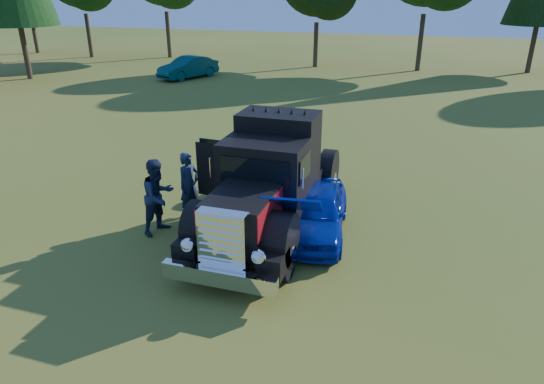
{
  "coord_description": "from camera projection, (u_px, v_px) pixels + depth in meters",
  "views": [
    {
      "loc": [
        4.8,
        -9.92,
        6.04
      ],
      "look_at": [
        1.53,
        0.39,
        1.43
      ],
      "focal_mm": 32.0,
      "sensor_mm": 36.0,
      "label": 1
    }
  ],
  "objects": [
    {
      "name": "ground",
      "position": [
        210.0,
        242.0,
        12.4
      ],
      "size": [
        120.0,
        120.0,
        0.0
      ],
      "primitive_type": "plane",
      "color": "#3B591A",
      "rests_on": "ground"
    },
    {
      "name": "diamond_t_truck",
      "position": [
        269.0,
        186.0,
        12.54
      ],
      "size": [
        3.38,
        7.16,
        3.0
      ],
      "color": "black",
      "rests_on": "ground"
    },
    {
      "name": "hotrod_coupe",
      "position": [
        317.0,
        211.0,
        12.59
      ],
      "size": [
        1.94,
        4.16,
        1.89
      ],
      "color": "#071B9E",
      "rests_on": "ground"
    },
    {
      "name": "spectator_near",
      "position": [
        189.0,
        185.0,
        13.43
      ],
      "size": [
        0.68,
        0.81,
        1.89
      ],
      "primitive_type": "imported",
      "rotation": [
        0.0,
        0.0,
        1.19
      ],
      "color": "#1F2948",
      "rests_on": "ground"
    },
    {
      "name": "spectator_far",
      "position": [
        158.0,
        196.0,
        12.59
      ],
      "size": [
        1.04,
        1.17,
        2.02
      ],
      "primitive_type": "imported",
      "rotation": [
        0.0,
        0.0,
        1.25
      ],
      "color": "#1F3249",
      "rests_on": "ground"
    },
    {
      "name": "distant_teal_car",
      "position": [
        188.0,
        67.0,
        34.23
      ],
      "size": [
        3.21,
        4.79,
        1.49
      ],
      "primitive_type": "imported",
      "rotation": [
        0.0,
        0.0,
        -0.4
      ],
      "color": "#0A333C",
      "rests_on": "ground"
    }
  ]
}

